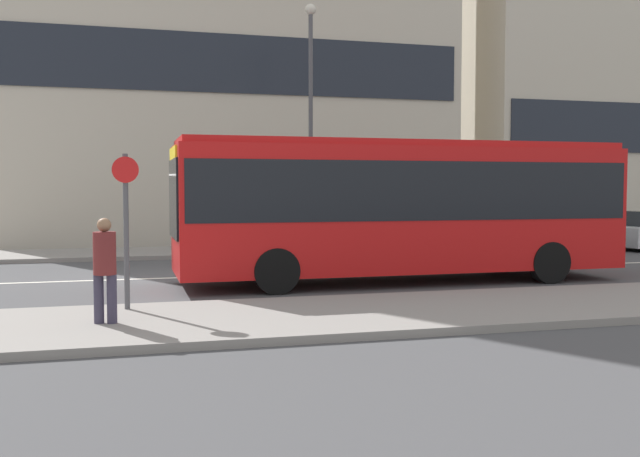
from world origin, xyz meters
The scene contains 10 objects.
ground_plane centered at (0.00, 0.00, 0.00)m, with size 120.00×120.00×0.00m, color #444447.
sidewalk_near centered at (0.00, -6.25, 0.07)m, with size 44.00×3.50×0.13m.
sidewalk_far centered at (0.00, 6.25, 0.07)m, with size 44.00×3.50×0.13m.
lane_centerline centered at (0.00, 0.00, 0.00)m, with size 41.80×0.16×0.01m.
apartment_block_right_tower centered at (22.20, 12.41, 8.81)m, with size 15.48×5.89×17.63m.
city_bus centered at (5.17, -2.09, 1.86)m, with size 10.34×2.64×3.24m.
parked_car_0 centered at (12.43, 3.28, 0.62)m, with size 4.69×1.90×1.31m.
pedestrian_near_stop centered at (-1.30, -6.32, 1.03)m, with size 0.34×0.34×1.60m.
bus_stop_sign centered at (-0.98, -5.10, 1.67)m, with size 0.44×0.12×2.63m.
street_lamp centered at (4.90, 5.11, 4.92)m, with size 0.36×0.36×8.00m.
Camera 1 is at (-1.00, -17.52, 2.19)m, focal length 40.00 mm.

